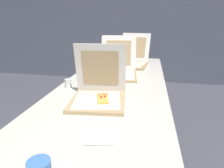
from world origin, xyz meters
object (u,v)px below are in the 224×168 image
Objects in this scene: pizza_box_back at (132,61)px; cup_white_near_center at (68,83)px; pizza_box_middle at (118,70)px; cup_white_far at (98,67)px; napkin_pile at (98,136)px; pizza_box_front at (99,93)px; table at (113,89)px; cup_white_mid at (82,77)px.

pizza_box_back is 7.61× the size of cup_white_near_center.
pizza_box_back is at bearing 72.12° from pizza_box_middle.
napkin_pile is at bearing -75.30° from cup_white_far.
pizza_box_front is at bearing -75.06° from cup_white_far.
pizza_box_middle reaches higher than pizza_box_back.
cup_white_far is at bearing 142.26° from pizza_box_middle.
pizza_box_middle is 1.03m from napkin_pile.
pizza_box_front is 0.79m from cup_white_far.
pizza_box_middle is 0.93× the size of pizza_box_back.
cup_white_mid reaches higher than table.
napkin_pile reaches higher than table.
pizza_box_front is 0.38m from cup_white_near_center.
cup_white_near_center is (-0.31, 0.22, -0.02)m from pizza_box_front.
table is 0.47m from cup_white_far.
table is 5.96× the size of pizza_box_front.
table is at bearing 78.70° from pizza_box_front.
cup_white_near_center is at bearing -109.35° from pizza_box_back.
cup_white_near_center is 0.19m from cup_white_mid.
pizza_box_front is 5.63× the size of cup_white_near_center.
table is 0.38m from cup_white_near_center.
cup_white_near_center is (-0.34, -0.41, -0.02)m from pizza_box_middle.
cup_white_far is 0.38m from cup_white_mid.
pizza_box_front reaches higher than cup_white_mid.
pizza_box_back is at bearing 63.73° from cup_white_near_center.
pizza_box_back reaches higher than cup_white_far.
table is 33.53× the size of cup_white_near_center.
pizza_box_middle reaches higher than table.
cup_white_far is at bearing 104.70° from napkin_pile.
pizza_box_front is at bearing -57.22° from cup_white_mid.
table is 0.77m from napkin_pile.
cup_white_far is at bearing 82.61° from cup_white_mid.
pizza_box_front reaches higher than pizza_box_back.
napkin_pile is (0.41, -0.61, -0.03)m from cup_white_near_center.
pizza_box_back is at bearing 44.47° from cup_white_far.
cup_white_mid is 0.87m from napkin_pile.
cup_white_near_center is 1.00× the size of cup_white_mid.
napkin_pile is (0.07, -1.02, -0.05)m from pizza_box_middle.
pizza_box_front reaches higher than cup_white_far.
pizza_box_front reaches higher than table.
pizza_box_middle is at bearing 50.50° from cup_white_near_center.
pizza_box_middle is at bearing 91.37° from table.
pizza_box_middle is 0.27m from cup_white_far.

